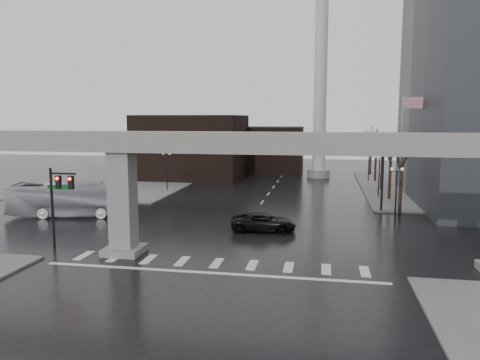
# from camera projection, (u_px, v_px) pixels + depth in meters

# --- Properties ---
(ground) EXTENTS (160.00, 160.00, 0.00)m
(ground) POSITION_uv_depth(u_px,v_px,m) (220.00, 259.00, 32.18)
(ground) COLOR black
(ground) RESTS_ON ground
(sidewalk_ne) EXTENTS (28.00, 36.00, 0.15)m
(sidewalk_ne) POSITION_uv_depth(u_px,v_px,m) (468.00, 189.00, 62.67)
(sidewalk_ne) COLOR slate
(sidewalk_ne) RESTS_ON ground
(sidewalk_nw) EXTENTS (28.00, 36.00, 0.15)m
(sidewalk_nw) POSITION_uv_depth(u_px,v_px,m) (107.00, 180.00, 71.88)
(sidewalk_nw) COLOR slate
(sidewalk_nw) RESTS_ON ground
(elevated_guideway) EXTENTS (48.00, 2.60, 8.70)m
(elevated_guideway) POSITION_uv_depth(u_px,v_px,m) (238.00, 159.00, 31.04)
(elevated_guideway) COLOR gray
(elevated_guideway) RESTS_ON ground
(building_far_left) EXTENTS (16.00, 14.00, 10.00)m
(building_far_left) POSITION_uv_depth(u_px,v_px,m) (192.00, 147.00, 74.95)
(building_far_left) COLOR black
(building_far_left) RESTS_ON ground
(building_far_mid) EXTENTS (10.00, 10.00, 8.00)m
(building_far_mid) POSITION_uv_depth(u_px,v_px,m) (274.00, 150.00, 82.71)
(building_far_mid) COLOR black
(building_far_mid) RESTS_ON ground
(smokestack) EXTENTS (3.60, 3.60, 30.00)m
(smokestack) POSITION_uv_depth(u_px,v_px,m) (320.00, 94.00, 74.20)
(smokestack) COLOR #B9B8B4
(smokestack) RESTS_ON ground
(signal_mast_arm) EXTENTS (12.12, 0.43, 8.00)m
(signal_mast_arm) POSITION_uv_depth(u_px,v_px,m) (345.00, 155.00, 48.14)
(signal_mast_arm) COLOR black
(signal_mast_arm) RESTS_ON ground
(signal_left_pole) EXTENTS (2.30, 0.30, 6.00)m
(signal_left_pole) POSITION_uv_depth(u_px,v_px,m) (58.00, 194.00, 34.30)
(signal_left_pole) COLOR black
(signal_left_pole) RESTS_ON ground
(flagpole_assembly) EXTENTS (2.06, 0.12, 12.00)m
(flagpole_assembly) POSITION_uv_depth(u_px,v_px,m) (405.00, 137.00, 49.92)
(flagpole_assembly) COLOR silver
(flagpole_assembly) RESTS_ON ground
(lamp_right_0) EXTENTS (1.22, 0.32, 5.11)m
(lamp_right_0) POSITION_uv_depth(u_px,v_px,m) (396.00, 185.00, 42.98)
(lamp_right_0) COLOR black
(lamp_right_0) RESTS_ON ground
(lamp_right_1) EXTENTS (1.22, 0.32, 5.11)m
(lamp_right_1) POSITION_uv_depth(u_px,v_px,m) (379.00, 169.00, 56.63)
(lamp_right_1) COLOR black
(lamp_right_1) RESTS_ON ground
(lamp_right_2) EXTENTS (1.22, 0.32, 5.11)m
(lamp_right_2) POSITION_uv_depth(u_px,v_px,m) (369.00, 159.00, 70.28)
(lamp_right_2) COLOR black
(lamp_right_2) RESTS_ON ground
(lamp_left_0) EXTENTS (1.22, 0.32, 5.11)m
(lamp_left_0) POSITION_uv_depth(u_px,v_px,m) (121.00, 178.00, 47.76)
(lamp_left_0) COLOR black
(lamp_left_0) RESTS_ON ground
(lamp_left_1) EXTENTS (1.22, 0.32, 5.11)m
(lamp_left_1) POSITION_uv_depth(u_px,v_px,m) (167.00, 165.00, 61.41)
(lamp_left_1) COLOR black
(lamp_left_1) RESTS_ON ground
(lamp_left_2) EXTENTS (1.22, 0.32, 5.11)m
(lamp_left_2) POSITION_uv_depth(u_px,v_px,m) (196.00, 156.00, 75.07)
(lamp_left_2) COLOR black
(lamp_left_2) RESTS_ON ground
(tree_right_0) EXTENTS (1.09, 1.58, 7.50)m
(tree_right_0) POSITION_uv_depth(u_px,v_px,m) (401.00, 187.00, 46.80)
(tree_right_0) COLOR black
(tree_right_0) RESTS_ON ground
(tree_right_1) EXTENTS (1.09, 1.61, 7.67)m
(tree_right_1) POSITION_uv_depth(u_px,v_px,m) (390.00, 176.00, 54.60)
(tree_right_1) COLOR black
(tree_right_1) RESTS_ON ground
(tree_right_2) EXTENTS (1.10, 1.63, 7.85)m
(tree_right_2) POSITION_uv_depth(u_px,v_px,m) (382.00, 168.00, 62.39)
(tree_right_2) COLOR black
(tree_right_2) RESTS_ON ground
(tree_right_3) EXTENTS (1.11, 1.66, 8.02)m
(tree_right_3) POSITION_uv_depth(u_px,v_px,m) (376.00, 162.00, 70.18)
(tree_right_3) COLOR black
(tree_right_3) RESTS_ON ground
(tree_right_4) EXTENTS (1.12, 1.69, 8.19)m
(tree_right_4) POSITION_uv_depth(u_px,v_px,m) (371.00, 157.00, 77.98)
(tree_right_4) COLOR black
(tree_right_4) RESTS_ON ground
(pickup_truck) EXTENTS (5.79, 3.09, 1.55)m
(pickup_truck) POSITION_uv_depth(u_px,v_px,m) (264.00, 222.00, 39.95)
(pickup_truck) COLOR black
(pickup_truck) RESTS_ON ground
(city_bus) EXTENTS (12.45, 5.13, 3.38)m
(city_bus) POSITION_uv_depth(u_px,v_px,m) (71.00, 199.00, 45.76)
(city_bus) COLOR silver
(city_bus) RESTS_ON ground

